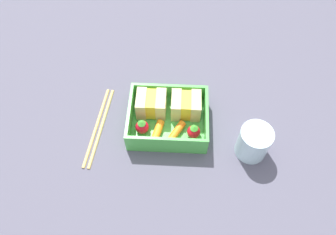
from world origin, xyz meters
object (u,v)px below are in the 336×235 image
(strawberry_far_left, at_px, (142,127))
(sandwich_left, at_px, (151,104))
(strawberry_left, at_px, (194,131))
(drinking_glass, at_px, (254,142))
(sandwich_center_left, at_px, (186,105))
(chopstick_pair, at_px, (99,126))
(carrot_stick_left, at_px, (177,132))
(carrot_stick_far_left, at_px, (158,131))

(strawberry_far_left, bearing_deg, sandwich_left, 72.97)
(strawberry_left, xyz_separation_m, drinking_glass, (0.12, -0.02, 0.01))
(sandwich_center_left, height_order, drinking_glass, drinking_glass)
(chopstick_pair, bearing_deg, sandwich_left, 19.68)
(sandwich_left, xyz_separation_m, carrot_stick_left, (0.06, -0.05, -0.02))
(carrot_stick_far_left, bearing_deg, carrot_stick_left, 0.34)
(sandwich_left, relative_size, chopstick_pair, 0.31)
(sandwich_left, distance_m, drinking_glass, 0.22)
(carrot_stick_far_left, height_order, chopstick_pair, carrot_stick_far_left)
(chopstick_pair, bearing_deg, drinking_glass, -7.36)
(sandwich_center_left, bearing_deg, carrot_stick_left, -107.53)
(strawberry_left, bearing_deg, drinking_glass, -11.45)
(carrot_stick_far_left, xyz_separation_m, carrot_stick_left, (0.04, 0.00, -0.00))
(sandwich_center_left, relative_size, strawberry_far_left, 1.81)
(sandwich_left, distance_m, carrot_stick_far_left, 0.06)
(strawberry_far_left, xyz_separation_m, strawberry_left, (0.11, -0.01, -0.00))
(sandwich_center_left, bearing_deg, sandwich_left, 180.00)
(carrot_stick_far_left, relative_size, strawberry_left, 1.40)
(carrot_stick_far_left, distance_m, carrot_stick_left, 0.04)
(sandwich_center_left, bearing_deg, drinking_glass, -31.03)
(carrot_stick_left, bearing_deg, strawberry_far_left, 176.75)
(strawberry_far_left, bearing_deg, strawberry_left, -3.22)
(sandwich_left, bearing_deg, strawberry_left, -32.32)
(strawberry_left, bearing_deg, carrot_stick_left, 176.83)
(strawberry_far_left, relative_size, carrot_stick_far_left, 0.73)
(carrot_stick_left, height_order, strawberry_left, strawberry_left)
(sandwich_left, relative_size, sandwich_center_left, 1.00)
(carrot_stick_far_left, distance_m, strawberry_left, 0.07)
(carrot_stick_far_left, bearing_deg, strawberry_far_left, 172.45)
(sandwich_left, xyz_separation_m, carrot_stick_far_left, (0.02, -0.06, -0.02))
(sandwich_center_left, xyz_separation_m, strawberry_left, (0.02, -0.06, -0.01))
(chopstick_pair, height_order, drinking_glass, drinking_glass)
(carrot_stick_left, bearing_deg, sandwich_center_left, 72.47)
(sandwich_left, xyz_separation_m, strawberry_left, (0.09, -0.06, -0.01))
(sandwich_left, height_order, strawberry_left, sandwich_left)
(sandwich_center_left, xyz_separation_m, carrot_stick_far_left, (-0.06, -0.06, -0.02))
(carrot_stick_far_left, xyz_separation_m, chopstick_pair, (-0.13, 0.02, -0.02))
(sandwich_left, relative_size, carrot_stick_far_left, 1.32)
(strawberry_left, relative_size, chopstick_pair, 0.17)
(strawberry_far_left, height_order, strawberry_left, same)
(sandwich_left, bearing_deg, carrot_stick_far_left, -73.35)
(sandwich_center_left, distance_m, carrot_stick_far_left, 0.08)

